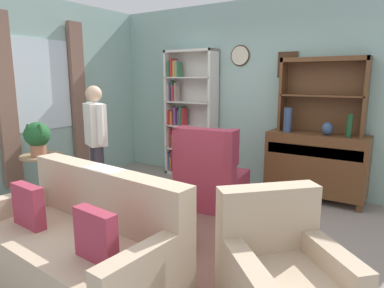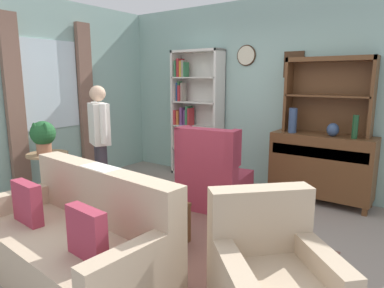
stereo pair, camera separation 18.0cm
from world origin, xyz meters
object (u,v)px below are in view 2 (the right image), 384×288
sideboard_hutch (329,85)px  book_stack (135,196)px  sideboard (321,165)px  vase_tall (293,120)px  vase_round (333,130)px  couch_floral (76,242)px  armchair_floral (271,283)px  bookshelf (194,117)px  coffee_table (145,208)px  bottle_wine (355,127)px  potted_plant_large (43,135)px  plant_stand (49,173)px  person_reading (100,137)px  wingback_chair (213,178)px

sideboard_hutch → book_stack: bearing=-117.4°
sideboard → vase_tall: size_ratio=3.89×
sideboard_hutch → vase_round: bearing=-53.5°
sideboard_hutch → couch_floral: bearing=-109.7°
vase_tall → armchair_floral: (0.79, -2.50, -0.80)m
bookshelf → coffee_table: 2.60m
vase_tall → coffee_table: vase_tall is taller
bookshelf → sideboard_hutch: bearing=0.6°
bottle_wine → potted_plant_large: bearing=-146.5°
vase_round → plant_stand: (-3.03, -2.11, -0.58)m
sideboard → vase_tall: 0.70m
bookshelf → armchair_floral: size_ratio=1.94×
bookshelf → plant_stand: 2.45m
book_stack → sideboard: bearing=61.5°
vase_tall → couch_floral: bearing=-103.9°
bookshelf → vase_tall: size_ratio=6.29×
sideboard → vase_round: size_ratio=7.65×
person_reading → book_stack: 1.22m
couch_floral → potted_plant_large: bearing=155.4°
sideboard_hutch → armchair_floral: 3.00m
bottle_wine → wingback_chair: size_ratio=0.28×
vase_round → book_stack: (-1.35, -2.18, -0.53)m
vase_round → coffee_table: 2.56m
book_stack → coffee_table: bearing=19.7°
sideboard → bookshelf: bearing=177.7°
bottle_wine → wingback_chair: bearing=-148.2°
sideboard_hutch → armchair_floral: size_ratio=1.02×
bottle_wine → book_stack: 2.76m
couch_floral → coffee_table: size_ratio=2.32×
coffee_table → book_stack: book_stack is taller
bottle_wine → couch_floral: bottle_wine is taller
bookshelf → vase_tall: 1.78m
person_reading → coffee_table: 1.34m
potted_plant_large → book_stack: (1.63, -0.01, -0.46)m
sideboard → book_stack: sideboard is taller
bookshelf → plant_stand: bearing=-108.2°
coffee_table → book_stack: size_ratio=3.84×
vase_tall → book_stack: vase_tall is taller
coffee_table → wingback_chair: bearing=88.0°
vase_tall → wingback_chair: (-0.69, -0.92, -0.70)m
couch_floral → potted_plant_large: size_ratio=4.28×
vase_tall → plant_stand: (-2.51, -2.09, -0.67)m
bottle_wine → potted_plant_large: size_ratio=0.67×
vase_tall → couch_floral: (-0.73, -2.95, -0.77)m
vase_tall → potted_plant_large: vase_tall is taller
coffee_table → sideboard: bearing=63.2°
vase_tall → book_stack: 2.40m
sideboard → wingback_chair: size_ratio=1.24×
vase_round → book_stack: vase_round is taller
armchair_floral → couch_floral: bearing=-163.5°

